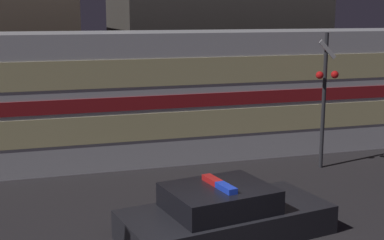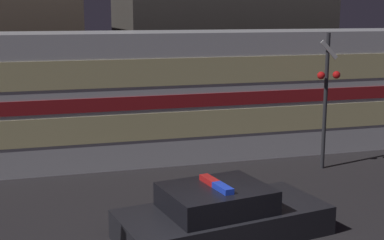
# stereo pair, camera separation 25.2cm
# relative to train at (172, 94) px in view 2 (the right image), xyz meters

# --- Properties ---
(train) EXTENTS (22.04, 3.16, 4.04)m
(train) POSITION_rel_train_xyz_m (0.00, 0.00, 0.00)
(train) COLOR silver
(train) RESTS_ON ground_plane
(police_car) EXTENTS (4.65, 2.64, 1.23)m
(police_car) POSITION_rel_train_xyz_m (-0.67, -6.92, -1.57)
(police_car) COLOR black
(police_car) RESTS_ON ground_plane
(crossing_signal_near) EXTENTS (0.73, 0.30, 4.07)m
(crossing_signal_near) POSITION_rel_train_xyz_m (3.95, -3.00, 0.30)
(crossing_signal_near) COLOR #2D2D33
(crossing_signal_near) RESTS_ON ground_plane
(building_center) EXTENTS (9.19, 6.47, 8.71)m
(building_center) POSITION_rel_train_xyz_m (4.10, 7.54, 2.33)
(building_center) COLOR #47423D
(building_center) RESTS_ON ground_plane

